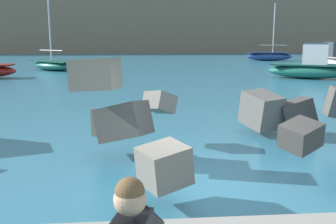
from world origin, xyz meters
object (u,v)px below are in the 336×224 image
(boat_near_left, at_px, (54,65))
(mooring_buoy_inner, at_px, (96,61))
(boat_near_centre, at_px, (269,56))
(boat_mid_right, at_px, (330,60))
(boat_near_right, at_px, (310,68))

(boat_near_left, distance_m, mooring_buoy_inner, 10.40)
(boat_near_centre, bearing_deg, boat_near_left, -152.50)
(boat_near_left, xyz_separation_m, boat_mid_right, (25.81, 0.56, 0.29))
(boat_near_right, height_order, boat_mid_right, boat_near_right)
(mooring_buoy_inner, bearing_deg, boat_near_centre, 6.48)
(boat_near_left, distance_m, boat_mid_right, 25.82)
(boat_near_centre, xyz_separation_m, mooring_buoy_inner, (-21.33, -2.42, -0.36))
(boat_mid_right, bearing_deg, mooring_buoy_inner, 157.70)
(boat_near_left, xyz_separation_m, mooring_buoy_inner, (2.64, 10.06, -0.28))
(boat_near_centre, bearing_deg, mooring_buoy_inner, -173.52)
(boat_mid_right, distance_m, mooring_buoy_inner, 25.05)
(boat_near_left, height_order, boat_mid_right, boat_near_left)
(boat_near_left, relative_size, mooring_buoy_inner, 16.22)
(boat_near_centre, relative_size, boat_mid_right, 1.32)
(boat_near_right, relative_size, mooring_buoy_inner, 13.14)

